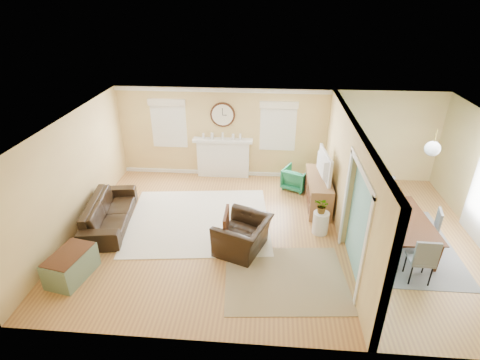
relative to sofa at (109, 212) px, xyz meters
The scene contains 27 objects.
floor 3.86m from the sofa, ahead, with size 9.00×9.00×0.00m, color #9D653C.
wall_back 4.92m from the sofa, 36.97° to the left, with size 9.00×0.02×2.60m, color tan.
wall_front 5.04m from the sofa, 38.86° to the right, with size 9.00×0.02×2.60m, color tan.
wall_left 1.18m from the sofa, behind, with size 0.02×6.00×2.60m, color tan.
ceiling 4.47m from the sofa, ahead, with size 9.00×6.00×0.02m, color white.
partition 5.46m from the sofa, ahead, with size 0.17×6.00×2.60m.
fireplace 3.65m from the sofa, 49.77° to the left, with size 1.70×0.30×1.17m.
wall_clock 4.01m from the sofa, 50.63° to the left, with size 0.70×0.07×0.70m.
window_left 3.25m from the sofa, 74.33° to the left, with size 1.05×0.13×1.42m.
window_right 5.01m from the sofa, 36.17° to the left, with size 1.05×0.13×1.42m.
pendant 7.10m from the sofa, ahead, with size 0.30×0.30×0.55m.
rug_cream 2.09m from the sofa, ahead, with size 3.32×2.88×0.02m, color beige.
rug_jute 4.37m from the sofa, 21.01° to the right, with size 2.31×1.89×0.01m, color tan.
rug_grey 6.58m from the sofa, ahead, with size 2.25×2.81×0.01m, color slate.
sofa is the anchor object (origin of this frame).
eames_chair 3.26m from the sofa, 12.57° to the right, with size 1.12×0.98×0.73m, color black.
green_chair 4.95m from the sofa, 25.88° to the left, with size 0.65×0.67×0.61m, color #0F6349.
trunk 1.82m from the sofa, 91.08° to the right, with size 0.76×1.05×0.55m.
credenza 5.11m from the sofa, 14.36° to the left, with size 0.55×1.63×0.80m.
tv 5.16m from the sofa, 14.41° to the left, with size 1.18×0.15×0.68m, color black.
garden_stool 4.89m from the sofa, ahead, with size 0.36×0.36×0.53m, color white.
potted_plant 4.91m from the sofa, ahead, with size 0.33×0.29×0.37m, color #337F33.
dining_table 6.57m from the sofa, ahead, with size 1.93×1.07×0.68m, color #4C2B1A.
dining_chair_n 6.60m from the sofa, ahead, with size 0.54×0.54×0.99m.
dining_chair_s 6.71m from the sofa, 11.68° to the right, with size 0.45×0.45×0.99m.
dining_chair_w 5.99m from the sofa, ahead, with size 0.44×0.44×0.91m.
dining_chair_e 7.13m from the sofa, ahead, with size 0.47×0.47×0.87m.
Camera 1 is at (-0.21, -7.05, 5.00)m, focal length 28.00 mm.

